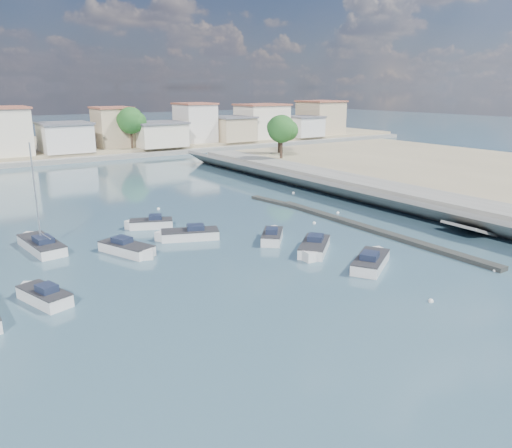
{
  "coord_description": "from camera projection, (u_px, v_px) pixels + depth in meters",
  "views": [
    {
      "loc": [
        -26.84,
        -20.99,
        12.89
      ],
      "look_at": [
        -3.37,
        13.77,
        1.4
      ],
      "focal_mm": 35.0,
      "sensor_mm": 36.0,
      "label": 1
    }
  ],
  "objects": [
    {
      "name": "shore_trees",
      "position": [
        144.0,
        125.0,
        91.97
      ],
      "size": [
        74.56,
        38.32,
        7.92
      ],
      "color": "#38281E",
      "rests_on": "ground"
    },
    {
      "name": "sailboat",
      "position": [
        40.0,
        244.0,
        41.1
      ],
      "size": [
        2.8,
        6.84,
        9.0
      ],
      "color": "silver",
      "rests_on": "ground"
    },
    {
      "name": "motorboat_h",
      "position": [
        371.0,
        261.0,
        37.18
      ],
      "size": [
        5.16,
        4.17,
        1.48
      ],
      "color": "silver",
      "rests_on": "ground"
    },
    {
      "name": "motorboat_c",
      "position": [
        187.0,
        235.0,
        43.83
      ],
      "size": [
        5.51,
        3.67,
        1.48
      ],
      "color": "silver",
      "rests_on": "ground"
    },
    {
      "name": "motorboat_a",
      "position": [
        43.0,
        296.0,
        31.02
      ],
      "size": [
        2.74,
        4.55,
        1.48
      ],
      "color": "silver",
      "rests_on": "ground"
    },
    {
      "name": "motorboat_f",
      "position": [
        149.0,
        224.0,
        47.32
      ],
      "size": [
        4.44,
        3.1,
        1.48
      ],
      "color": "silver",
      "rests_on": "ground"
    },
    {
      "name": "far_town",
      "position": [
        139.0,
        128.0,
        100.63
      ],
      "size": [
        113.01,
        12.8,
        8.35
      ],
      "color": "beige",
      "rests_on": "far_shore_land"
    },
    {
      "name": "far_shore_land",
      "position": [
        67.0,
        146.0,
        108.02
      ],
      "size": [
        160.0,
        40.0,
        1.4
      ],
      "primitive_type": "cube",
      "color": "gray",
      "rests_on": "ground"
    },
    {
      "name": "far_shore_quay",
      "position": [
        97.0,
        158.0,
        91.32
      ],
      "size": [
        160.0,
        2.5,
        0.8
      ],
      "primitive_type": "cube",
      "color": "slate",
      "rests_on": "ground"
    },
    {
      "name": "ground",
      "position": [
        167.0,
        187.0,
        66.64
      ],
      "size": [
        400.0,
        400.0,
        0.0
      ],
      "primitive_type": "plane",
      "color": "#2C4A59",
      "rests_on": "ground"
    },
    {
      "name": "breakwater",
      "position": [
        350.0,
        223.0,
        48.49
      ],
      "size": [
        2.0,
        31.02,
        0.35
      ],
      "color": "black",
      "rests_on": "ground"
    },
    {
      "name": "motorboat_b",
      "position": [
        272.0,
        236.0,
        43.46
      ],
      "size": [
        3.78,
        4.0,
        1.48
      ],
      "color": "silver",
      "rests_on": "ground"
    },
    {
      "name": "motorboat_d",
      "position": [
        314.0,
        248.0,
        40.23
      ],
      "size": [
        4.88,
        4.6,
        1.48
      ],
      "color": "silver",
      "rests_on": "ground"
    },
    {
      "name": "seawall_walkway",
      "position": [
        425.0,
        201.0,
        54.81
      ],
      "size": [
        5.0,
        90.0,
        1.8
      ],
      "primitive_type": "cube",
      "color": "slate",
      "rests_on": "ground"
    },
    {
      "name": "motorboat_g",
      "position": [
        129.0,
        249.0,
        39.92
      ],
      "size": [
        3.5,
        5.32,
        1.48
      ],
      "color": "silver",
      "rests_on": "ground"
    },
    {
      "name": "mooring_buoys",
      "position": [
        320.0,
        226.0,
        47.75
      ],
      "size": [
        17.94,
        32.69,
        0.34
      ],
      "color": "white",
      "rests_on": "ground"
    }
  ]
}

